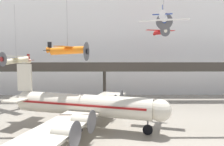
{
  "coord_description": "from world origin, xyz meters",
  "views": [
    {
      "loc": [
        1.4,
        -21.17,
        10.49
      ],
      "look_at": [
        1.59,
        7.46,
        7.99
      ],
      "focal_mm": 35.0,
      "sensor_mm": 36.0,
      "label": 1
    }
  ],
  "objects_px": {
    "airliner_silver_main": "(82,105)",
    "suspended_plane_white_twin": "(163,18)",
    "suspended_plane_red_highwing": "(160,32)",
    "suspended_plane_orange_highwing": "(68,50)",
    "suspended_plane_cream_biplane": "(16,60)"
  },
  "relations": [
    {
      "from": "suspended_plane_cream_biplane",
      "to": "suspended_plane_white_twin",
      "type": "distance_m",
      "value": 27.74
    },
    {
      "from": "suspended_plane_orange_highwing",
      "to": "suspended_plane_white_twin",
      "type": "bearing_deg",
      "value": 16.09
    },
    {
      "from": "suspended_plane_cream_biplane",
      "to": "suspended_plane_red_highwing",
      "type": "xyz_separation_m",
      "value": [
        28.34,
        5.88,
        5.82
      ]
    },
    {
      "from": "airliner_silver_main",
      "to": "suspended_plane_orange_highwing",
      "type": "height_order",
      "value": "suspended_plane_orange_highwing"
    },
    {
      "from": "airliner_silver_main",
      "to": "suspended_plane_red_highwing",
      "type": "distance_m",
      "value": 25.21
    },
    {
      "from": "airliner_silver_main",
      "to": "suspended_plane_white_twin",
      "type": "relative_size",
      "value": 3.7
    },
    {
      "from": "airliner_silver_main",
      "to": "suspended_plane_white_twin",
      "type": "xyz_separation_m",
      "value": [
        11.92,
        3.0,
        12.65
      ]
    },
    {
      "from": "suspended_plane_red_highwing",
      "to": "suspended_plane_orange_highwing",
      "type": "xyz_separation_m",
      "value": [
        -16.84,
        -15.0,
        -4.09
      ]
    },
    {
      "from": "suspended_plane_white_twin",
      "to": "suspended_plane_cream_biplane",
      "type": "bearing_deg",
      "value": 89.35
    },
    {
      "from": "suspended_plane_cream_biplane",
      "to": "suspended_plane_white_twin",
      "type": "height_order",
      "value": "suspended_plane_white_twin"
    },
    {
      "from": "suspended_plane_red_highwing",
      "to": "suspended_plane_white_twin",
      "type": "relative_size",
      "value": 0.84
    },
    {
      "from": "airliner_silver_main",
      "to": "suspended_plane_red_highwing",
      "type": "xyz_separation_m",
      "value": [
        14.53,
        16.85,
        11.87
      ]
    },
    {
      "from": "airliner_silver_main",
      "to": "suspended_plane_cream_biplane",
      "type": "xyz_separation_m",
      "value": [
        -13.81,
        10.97,
        6.05
      ]
    },
    {
      "from": "suspended_plane_red_highwing",
      "to": "suspended_plane_white_twin",
      "type": "distance_m",
      "value": 14.11
    },
    {
      "from": "suspended_plane_red_highwing",
      "to": "suspended_plane_orange_highwing",
      "type": "height_order",
      "value": "suspended_plane_red_highwing"
    }
  ]
}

